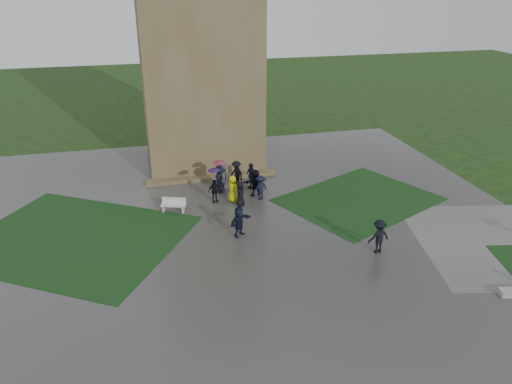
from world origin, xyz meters
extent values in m
plane|color=black|center=(0.00, 0.00, 0.00)|extent=(120.00, 120.00, 0.00)
cube|color=#343432|center=(0.00, 2.00, 0.01)|extent=(34.00, 34.00, 0.02)
cube|color=black|center=(-8.50, 4.00, 0.03)|extent=(14.10, 13.46, 0.01)
cube|color=black|center=(8.50, 5.00, 0.03)|extent=(11.12, 10.15, 0.01)
cube|color=brown|center=(0.00, 15.00, 9.00)|extent=(8.00, 8.00, 18.00)
cube|color=brown|center=(0.00, 10.60, 0.13)|extent=(9.00, 0.80, 0.22)
cube|color=silver|center=(-3.02, 6.04, 0.45)|extent=(1.53, 0.91, 0.06)
cube|color=silver|center=(-3.57, 6.24, 0.23)|extent=(0.21, 0.40, 0.41)
cube|color=silver|center=(-2.46, 5.84, 0.23)|extent=(0.21, 0.40, 0.41)
cube|color=silver|center=(-2.95, 6.24, 0.68)|extent=(1.40, 0.55, 0.39)
imported|color=black|center=(2.32, 7.20, 0.90)|extent=(1.71, 0.85, 1.76)
imported|color=black|center=(2.31, 8.43, 0.90)|extent=(0.87, 1.16, 1.75)
imported|color=black|center=(1.46, 9.00, 0.90)|extent=(1.06, 1.29, 1.77)
imported|color=#3E3E43|center=(0.43, 8.43, 0.98)|extent=(1.07, 1.13, 1.91)
imported|color=black|center=(0.17, 8.15, 0.94)|extent=(0.81, 1.28, 1.84)
imported|color=black|center=(-0.39, 6.85, 0.78)|extent=(1.00, 0.77, 1.51)
imported|color=#BDC60B|center=(0.72, 6.66, 0.87)|extent=(0.90, 1.00, 1.70)
imported|color=black|center=(1.07, 5.97, 0.81)|extent=(0.68, 0.87, 1.58)
imported|color=black|center=(2.47, 6.56, 0.82)|extent=(1.16, 0.92, 1.60)
imported|color=#CA536F|center=(0.17, 8.15, 1.98)|extent=(0.75, 0.75, 0.66)
imported|color=#5A2D7E|center=(-0.39, 6.85, 1.99)|extent=(0.73, 0.73, 0.64)
imported|color=black|center=(0.20, 2.23, 0.88)|extent=(1.62, 1.42, 1.72)
imported|color=black|center=(6.73, -1.12, 0.93)|extent=(1.24, 0.75, 1.81)
camera|label=1|loc=(-4.60, -21.18, 13.24)|focal=35.00mm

